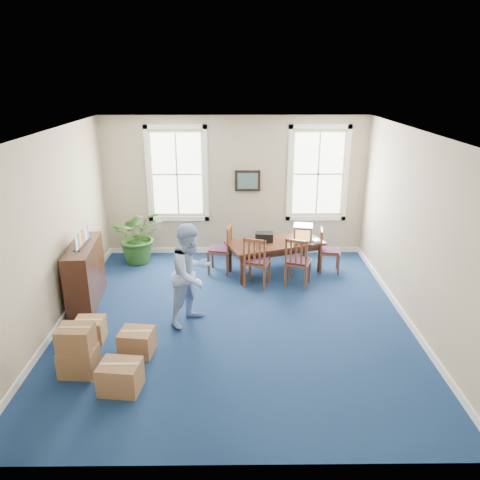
{
  "coord_description": "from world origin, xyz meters",
  "views": [
    {
      "loc": [
        0.02,
        -7.25,
        4.06
      ],
      "look_at": [
        0.1,
        0.6,
        1.25
      ],
      "focal_mm": 35.0,
      "sensor_mm": 36.0,
      "label": 1
    }
  ],
  "objects_px": {
    "man": "(191,274)",
    "cardboard_boxes": "(93,345)",
    "potted_plant": "(139,236)",
    "credenza": "(85,273)",
    "conference_table": "(275,257)",
    "chair_near_left": "(257,261)",
    "crt_tv": "(303,233)"
  },
  "relations": [
    {
      "from": "man",
      "to": "cardboard_boxes",
      "type": "bearing_deg",
      "value": 173.34
    },
    {
      "from": "potted_plant",
      "to": "credenza",
      "type": "bearing_deg",
      "value": -106.71
    },
    {
      "from": "credenza",
      "to": "potted_plant",
      "type": "height_order",
      "value": "potted_plant"
    },
    {
      "from": "conference_table",
      "to": "chair_near_left",
      "type": "relative_size",
      "value": 1.89
    },
    {
      "from": "conference_table",
      "to": "chair_near_left",
      "type": "height_order",
      "value": "chair_near_left"
    },
    {
      "from": "credenza",
      "to": "potted_plant",
      "type": "relative_size",
      "value": 1.21
    },
    {
      "from": "conference_table",
      "to": "man",
      "type": "height_order",
      "value": "man"
    },
    {
      "from": "chair_near_left",
      "to": "cardboard_boxes",
      "type": "height_order",
      "value": "chair_near_left"
    },
    {
      "from": "crt_tv",
      "to": "chair_near_left",
      "type": "bearing_deg",
      "value": -134.93
    },
    {
      "from": "chair_near_left",
      "to": "man",
      "type": "relative_size",
      "value": 0.6
    },
    {
      "from": "chair_near_left",
      "to": "conference_table",
      "type": "bearing_deg",
      "value": -103.03
    },
    {
      "from": "credenza",
      "to": "cardboard_boxes",
      "type": "xyz_separation_m",
      "value": [
        0.73,
        -2.1,
        -0.21
      ]
    },
    {
      "from": "man",
      "to": "cardboard_boxes",
      "type": "xyz_separation_m",
      "value": [
        -1.3,
        -1.38,
        -0.49
      ]
    },
    {
      "from": "conference_table",
      "to": "chair_near_left",
      "type": "distance_m",
      "value": 0.82
    },
    {
      "from": "chair_near_left",
      "to": "cardboard_boxes",
      "type": "relative_size",
      "value": 0.77
    },
    {
      "from": "credenza",
      "to": "man",
      "type": "bearing_deg",
      "value": -25.15
    },
    {
      "from": "conference_table",
      "to": "cardboard_boxes",
      "type": "height_order",
      "value": "cardboard_boxes"
    },
    {
      "from": "potted_plant",
      "to": "man",
      "type": "bearing_deg",
      "value": -62.41
    },
    {
      "from": "credenza",
      "to": "potted_plant",
      "type": "distance_m",
      "value": 2.09
    },
    {
      "from": "conference_table",
      "to": "cardboard_boxes",
      "type": "relative_size",
      "value": 1.47
    },
    {
      "from": "conference_table",
      "to": "credenza",
      "type": "distance_m",
      "value": 3.89
    },
    {
      "from": "conference_table",
      "to": "man",
      "type": "xyz_separation_m",
      "value": [
        -1.58,
        -2.14,
        0.54
      ]
    },
    {
      "from": "conference_table",
      "to": "potted_plant",
      "type": "height_order",
      "value": "potted_plant"
    },
    {
      "from": "chair_near_left",
      "to": "crt_tv",
      "type": "bearing_deg",
      "value": -126.04
    },
    {
      "from": "conference_table",
      "to": "crt_tv",
      "type": "height_order",
      "value": "crt_tv"
    },
    {
      "from": "man",
      "to": "credenza",
      "type": "xyz_separation_m",
      "value": [
        -2.03,
        0.73,
        -0.29
      ]
    },
    {
      "from": "crt_tv",
      "to": "potted_plant",
      "type": "distance_m",
      "value": 3.65
    },
    {
      "from": "credenza",
      "to": "potted_plant",
      "type": "bearing_deg",
      "value": 67.87
    },
    {
      "from": "man",
      "to": "cardboard_boxes",
      "type": "height_order",
      "value": "man"
    },
    {
      "from": "credenza",
      "to": "cardboard_boxes",
      "type": "bearing_deg",
      "value": -76.37
    },
    {
      "from": "crt_tv",
      "to": "cardboard_boxes",
      "type": "xyz_separation_m",
      "value": [
        -3.48,
        -3.57,
        -0.47
      ]
    },
    {
      "from": "potted_plant",
      "to": "cardboard_boxes",
      "type": "bearing_deg",
      "value": -88.25
    }
  ]
}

